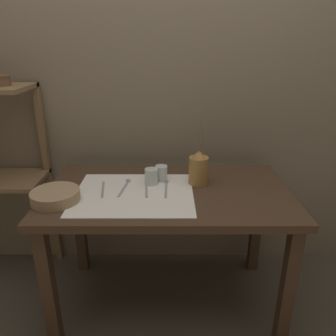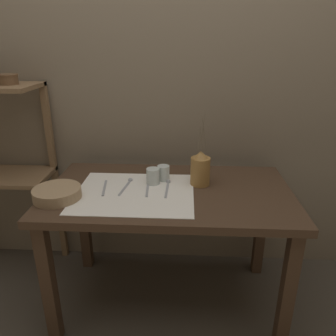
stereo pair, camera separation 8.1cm
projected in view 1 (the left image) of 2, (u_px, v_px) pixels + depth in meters
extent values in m
plane|color=#473F35|center=(169.00, 299.00, 1.96)|extent=(12.00, 12.00, 0.00)
cube|color=#7A6B56|center=(169.00, 84.00, 1.95)|extent=(7.00, 0.06, 2.40)
cube|color=#422D1E|center=(169.00, 193.00, 1.70)|extent=(1.26, 0.71, 0.04)
cube|color=#422D1E|center=(49.00, 289.00, 1.56)|extent=(0.06, 0.06, 0.69)
cube|color=#422D1E|center=(289.00, 289.00, 1.56)|extent=(0.06, 0.06, 0.69)
cube|color=#422D1E|center=(81.00, 224.00, 2.11)|extent=(0.06, 0.06, 0.69)
cube|color=#422D1E|center=(257.00, 224.00, 2.11)|extent=(0.06, 0.06, 0.69)
cube|color=brown|center=(50.00, 179.00, 2.11)|extent=(0.04, 0.04, 1.22)
cube|color=white|center=(135.00, 193.00, 1.65)|extent=(0.59, 0.50, 0.00)
cylinder|color=olive|center=(199.00, 171.00, 1.74)|extent=(0.10, 0.10, 0.15)
cone|color=olive|center=(200.00, 154.00, 1.70)|extent=(0.08, 0.08, 0.04)
cylinder|color=brown|center=(203.00, 134.00, 1.68)|extent=(0.03, 0.02, 0.17)
cylinder|color=brown|center=(201.00, 132.00, 1.66)|extent=(0.03, 0.03, 0.19)
cylinder|color=brown|center=(198.00, 138.00, 1.68)|extent=(0.02, 0.03, 0.12)
cylinder|color=brown|center=(201.00, 140.00, 1.66)|extent=(0.03, 0.01, 0.12)
cylinder|color=#9E7F5B|center=(57.00, 196.00, 1.56)|extent=(0.23, 0.23, 0.05)
cylinder|color=silver|center=(152.00, 176.00, 1.74)|extent=(0.07, 0.07, 0.09)
cylinder|color=silver|center=(162.00, 173.00, 1.79)|extent=(0.07, 0.07, 0.08)
cube|color=#939399|center=(104.00, 189.00, 1.69)|extent=(0.04, 0.19, 0.00)
cube|color=#939399|center=(125.00, 189.00, 1.69)|extent=(0.04, 0.19, 0.00)
sphere|color=#939399|center=(129.00, 181.00, 1.78)|extent=(0.02, 0.02, 0.02)
cube|color=#939399|center=(147.00, 189.00, 1.69)|extent=(0.02, 0.19, 0.00)
cube|color=#939399|center=(167.00, 190.00, 1.68)|extent=(0.02, 0.19, 0.00)
sphere|color=#939399|center=(168.00, 182.00, 1.77)|extent=(0.02, 0.02, 0.02)
cylinder|color=brown|center=(1.00, 80.00, 1.74)|extent=(0.10, 0.10, 0.06)
cylinder|color=brown|center=(1.00, 76.00, 1.73)|extent=(0.11, 0.11, 0.01)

